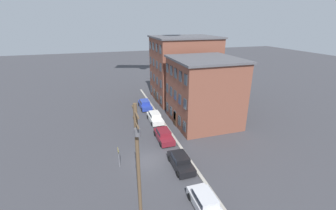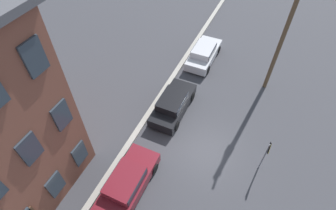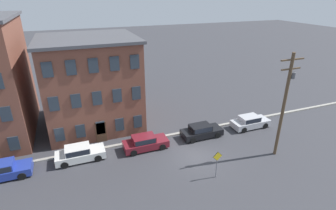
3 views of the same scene
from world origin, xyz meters
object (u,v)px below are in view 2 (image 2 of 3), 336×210
Objects in this scene: caution_sign at (267,152)px; car_black at (173,103)px; car_maroon at (127,183)px; utility_pole at (289,21)px; car_silver at (204,53)px.

car_black is at bearing 73.17° from caution_sign.
utility_pole is at bearing -25.01° from car_maroon.
car_black is 1.74× the size of caution_sign.
car_silver is (12.48, 0.00, 0.00)m from car_maroon.
car_black is 6.21m from car_silver.
caution_sign is (-1.94, -6.41, 0.92)m from car_black.
utility_pole reaches higher than car_silver.
car_silver is (6.21, -0.07, 0.00)m from car_black.
car_maroon is 6.27m from car_black.
car_maroon is 13.52m from utility_pole.
car_maroon and car_silver have the same top height.
car_black is 8.90m from utility_pole.
utility_pole reaches higher than caution_sign.
car_maroon is 12.48m from car_silver.
caution_sign is 8.17m from utility_pole.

